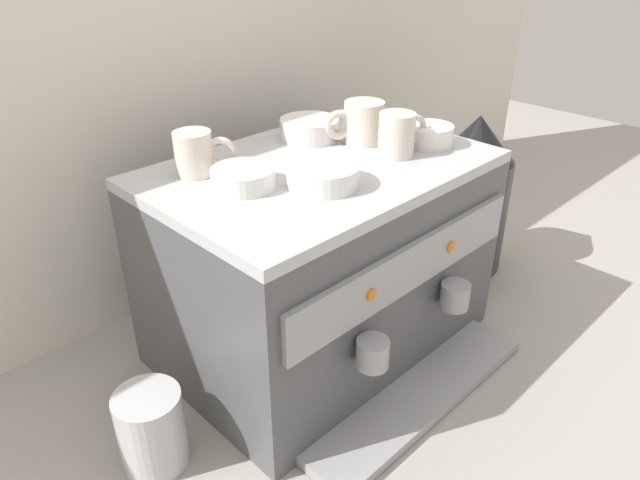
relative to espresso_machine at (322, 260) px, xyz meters
The scene contains 12 objects.
ground_plane 0.20m from the espresso_machine, 90.00° to the left, with size 4.00×4.00×0.00m, color #9E998E.
tiled_backsplash_wall 0.48m from the espresso_machine, 90.00° to the left, with size 2.80×0.03×0.96m, color silver.
espresso_machine is the anchor object (origin of this frame).
ceramic_cup_0 0.29m from the espresso_machine, 25.65° to the right, with size 0.11×0.07×0.08m.
ceramic_cup_1 0.33m from the espresso_machine, 146.99° to the left, with size 0.10×0.08×0.08m.
ceramic_cup_2 0.28m from the espresso_machine, 12.13° to the left, with size 0.12×0.08×0.08m.
ceramic_bowl_0 0.28m from the espresso_machine, behind, with size 0.11×0.11×0.03m.
ceramic_bowl_1 0.27m from the espresso_machine, 55.13° to the left, with size 0.12×0.12×0.04m.
ceramic_bowl_2 0.33m from the espresso_machine, 18.72° to the right, with size 0.09×0.09×0.04m.
ceramic_bowl_3 0.24m from the espresso_machine, 133.76° to the right, with size 0.12×0.12×0.04m.
coffee_grinder 0.49m from the espresso_machine, ahead, with size 0.19×0.19×0.40m.
milk_pitcher 0.44m from the espresso_machine, behind, with size 0.11×0.11×0.14m, color #B7B7BC.
Camera 1 is at (-0.71, -0.72, 0.80)m, focal length 33.06 mm.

